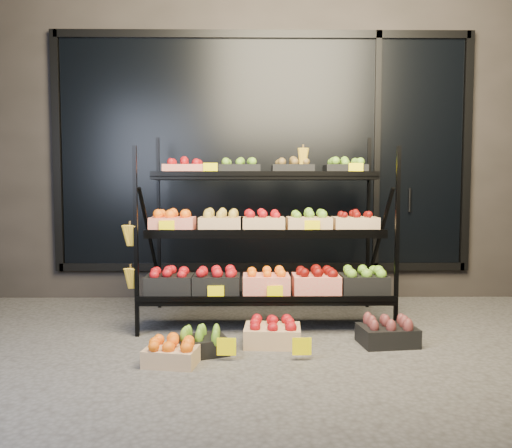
{
  "coord_description": "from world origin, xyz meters",
  "views": [
    {
      "loc": [
        -0.13,
        -3.71,
        1.16
      ],
      "look_at": [
        -0.08,
        0.55,
        0.87
      ],
      "focal_mm": 35.0,
      "sensor_mm": 36.0,
      "label": 1
    }
  ],
  "objects_px": {
    "display_rack": "(264,233)",
    "floor_crate_left": "(172,352)",
    "floor_crate_midleft": "(201,342)",
    "floor_crate_midright": "(272,332)"
  },
  "relations": [
    {
      "from": "floor_crate_midright",
      "to": "floor_crate_left",
      "type": "bearing_deg",
      "value": -145.32
    },
    {
      "from": "display_rack",
      "to": "floor_crate_left",
      "type": "height_order",
      "value": "display_rack"
    },
    {
      "from": "floor_crate_midleft",
      "to": "floor_crate_midright",
      "type": "bearing_deg",
      "value": 0.81
    },
    {
      "from": "floor_crate_left",
      "to": "display_rack",
      "type": "bearing_deg",
      "value": 68.69
    },
    {
      "from": "floor_crate_left",
      "to": "floor_crate_midleft",
      "type": "xyz_separation_m",
      "value": [
        0.17,
        0.2,
        0.0
      ]
    },
    {
      "from": "display_rack",
      "to": "floor_crate_left",
      "type": "distance_m",
      "value": 1.42
    },
    {
      "from": "floor_crate_left",
      "to": "floor_crate_midleft",
      "type": "bearing_deg",
      "value": 59.25
    },
    {
      "from": "display_rack",
      "to": "floor_crate_midleft",
      "type": "distance_m",
      "value": 1.2
    },
    {
      "from": "floor_crate_midleft",
      "to": "floor_crate_midright",
      "type": "relative_size",
      "value": 0.97
    },
    {
      "from": "display_rack",
      "to": "floor_crate_midleft",
      "type": "bearing_deg",
      "value": -118.66
    }
  ]
}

